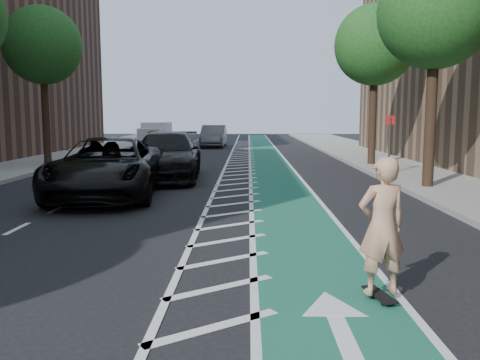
{
  "coord_description": "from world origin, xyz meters",
  "views": [
    {
      "loc": [
        1.91,
        -8.51,
        2.5
      ],
      "look_at": [
        1.73,
        2.42,
        1.1
      ],
      "focal_mm": 38.0,
      "sensor_mm": 36.0,
      "label": 1
    }
  ],
  "objects_px": {
    "suv_far": "(167,156)",
    "barrel_a": "(55,190)",
    "suv_near": "(108,167)",
    "skateboarder": "(382,226)"
  },
  "relations": [
    {
      "from": "suv_near",
      "to": "suv_far",
      "type": "height_order",
      "value": "suv_far"
    },
    {
      "from": "suv_near",
      "to": "suv_far",
      "type": "relative_size",
      "value": 1.03
    },
    {
      "from": "suv_far",
      "to": "barrel_a",
      "type": "relative_size",
      "value": 7.37
    },
    {
      "from": "suv_far",
      "to": "barrel_a",
      "type": "xyz_separation_m",
      "value": [
        -2.24,
        -5.78,
        -0.51
      ]
    },
    {
      "from": "skateboarder",
      "to": "suv_far",
      "type": "height_order",
      "value": "skateboarder"
    },
    {
      "from": "suv_far",
      "to": "suv_near",
      "type": "bearing_deg",
      "value": -107.87
    },
    {
      "from": "barrel_a",
      "to": "suv_far",
      "type": "bearing_deg",
      "value": 68.78
    },
    {
      "from": "skateboarder",
      "to": "suv_near",
      "type": "distance_m",
      "value": 10.71
    },
    {
      "from": "suv_near",
      "to": "barrel_a",
      "type": "relative_size",
      "value": 7.59
    },
    {
      "from": "skateboarder",
      "to": "suv_near",
      "type": "relative_size",
      "value": 0.29
    }
  ]
}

